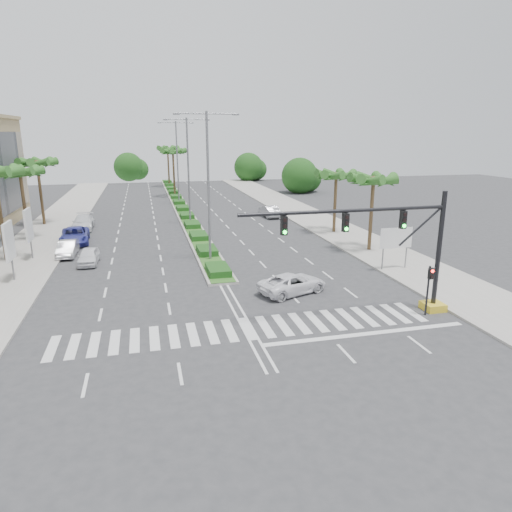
{
  "coord_description": "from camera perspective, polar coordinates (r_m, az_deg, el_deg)",
  "views": [
    {
      "loc": [
        -5.08,
        -22.5,
        10.36
      ],
      "look_at": [
        1.44,
        3.94,
        3.0
      ],
      "focal_mm": 32.0,
      "sensor_mm": 36.0,
      "label": 1
    }
  ],
  "objects": [
    {
      "name": "billboard_far",
      "position": [
        42.24,
        -26.55,
        3.43
      ],
      "size": [
        0.18,
        2.1,
        4.35
      ],
      "color": "slate",
      "rests_on": "ground"
    },
    {
      "name": "car_parked_b",
      "position": [
        42.79,
        -22.51,
        0.87
      ],
      "size": [
        1.5,
        4.1,
        1.34
      ],
      "primitive_type": "imported",
      "rotation": [
        0.0,
        0.0,
        -0.02
      ],
      "color": "silver",
      "rests_on": "ground"
    },
    {
      "name": "palm_left_far",
      "position": [
        49.98,
        -27.39,
        9.03
      ],
      "size": [
        4.57,
        4.68,
        7.35
      ],
      "color": "brown",
      "rests_on": "ground"
    },
    {
      "name": "footpath_right",
      "position": [
        48.2,
        11.39,
        2.5
      ],
      "size": [
        6.0,
        120.0,
        0.15
      ],
      "primitive_type": "cube",
      "color": "gray",
      "rests_on": "ground"
    },
    {
      "name": "streetlight_mid",
      "position": [
        52.87,
        -8.47,
        11.11
      ],
      "size": [
        5.1,
        0.25,
        12.0
      ],
      "color": "slate",
      "rests_on": "ground"
    },
    {
      "name": "palm_right_near",
      "position": [
        41.63,
        14.46,
        8.93
      ],
      "size": [
        4.57,
        4.68,
        7.05
      ],
      "color": "brown",
      "rests_on": "ground"
    },
    {
      "name": "car_parked_d",
      "position": [
        54.2,
        -20.8,
        3.95
      ],
      "size": [
        2.19,
        5.33,
        1.54
      ],
      "primitive_type": "imported",
      "rotation": [
        0.0,
        0.0,
        0.01
      ],
      "color": "silver",
      "rests_on": "ground"
    },
    {
      "name": "car_right",
      "position": [
        58.25,
        1.67,
        5.62
      ],
      "size": [
        1.94,
        4.66,
        1.5
      ],
      "primitive_type": "imported",
      "rotation": [
        0.0,
        0.0,
        3.22
      ],
      "color": "#A7A7AC",
      "rests_on": "ground"
    },
    {
      "name": "signal_gantry",
      "position": [
        27.56,
        18.05,
        -0.14
      ],
      "size": [
        12.6,
        1.2,
        7.2
      ],
      "color": "gold",
      "rests_on": "ground"
    },
    {
      "name": "car_parked_a",
      "position": [
        39.58,
        -20.19,
        -0.03
      ],
      "size": [
        1.66,
        3.85,
        1.29
      ],
      "primitive_type": "imported",
      "rotation": [
        0.0,
        0.0,
        -0.03
      ],
      "color": "white",
      "rests_on": "ground"
    },
    {
      "name": "billboard_near",
      "position": [
        36.52,
        -28.48,
        1.58
      ],
      "size": [
        0.18,
        2.1,
        4.35
      ],
      "color": "slate",
      "rests_on": "ground"
    },
    {
      "name": "palm_left_end",
      "position": [
        57.75,
        -25.67,
        10.22
      ],
      "size": [
        4.57,
        4.68,
        7.75
      ],
      "color": "brown",
      "rests_on": "ground"
    },
    {
      "name": "palm_median_a",
      "position": [
        77.73,
        -10.35,
        12.54
      ],
      "size": [
        4.57,
        4.68,
        8.05
      ],
      "color": "brown",
      "rests_on": "ground"
    },
    {
      "name": "palm_median_b",
      "position": [
        92.7,
        -10.99,
        12.89
      ],
      "size": [
        4.57,
        4.68,
        8.05
      ],
      "color": "brown",
      "rests_on": "ground"
    },
    {
      "name": "median_grass",
      "position": [
        68.45,
        -9.51,
        6.4
      ],
      "size": [
        1.8,
        75.0,
        0.04
      ],
      "primitive_type": "cube",
      "color": "#2F6221",
      "rests_on": "median"
    },
    {
      "name": "car_crossing",
      "position": [
        30.55,
        4.59,
        -3.43
      ],
      "size": [
        5.26,
        3.72,
        1.33
      ],
      "primitive_type": "imported",
      "rotation": [
        0.0,
        0.0,
        1.92
      ],
      "color": "white",
      "rests_on": "ground"
    },
    {
      "name": "streetlight_far",
      "position": [
        68.78,
        -9.82,
        11.95
      ],
      "size": [
        5.1,
        0.25,
        12.0
      ],
      "color": "slate",
      "rests_on": "ground"
    },
    {
      "name": "median",
      "position": [
        68.47,
        -9.5,
        6.3
      ],
      "size": [
        2.2,
        75.0,
        0.2
      ],
      "primitive_type": "cube",
      "color": "gray",
      "rests_on": "ground"
    },
    {
      "name": "ground",
      "position": [
        25.29,
        -1.05,
        -9.06
      ],
      "size": [
        160.0,
        160.0,
        0.0
      ],
      "primitive_type": "plane",
      "color": "#333335",
      "rests_on": "ground"
    },
    {
      "name": "footpath_left",
      "position": [
        44.88,
        -26.47,
        0.26
      ],
      "size": [
        6.0,
        120.0,
        0.15
      ],
      "primitive_type": "cube",
      "color": "gray",
      "rests_on": "ground"
    },
    {
      "name": "car_parked_c",
      "position": [
        47.43,
        -21.72,
        2.38
      ],
      "size": [
        2.96,
        5.74,
        1.55
      ],
      "primitive_type": "imported",
      "rotation": [
        0.0,
        0.0,
        0.07
      ],
      "color": "#32379B",
      "rests_on": "ground"
    },
    {
      "name": "streetlight_near",
      "position": [
        37.02,
        -5.99,
        9.54
      ],
      "size": [
        5.1,
        0.25,
        12.0
      ],
      "color": "slate",
      "rests_on": "ground"
    },
    {
      "name": "palm_right_far",
      "position": [
        48.82,
        9.99,
        9.67
      ],
      "size": [
        4.57,
        4.68,
        6.75
      ],
      "color": "brown",
      "rests_on": "ground"
    },
    {
      "name": "direction_sign",
      "position": [
        36.57,
        17.08,
        1.96
      ],
      "size": [
        2.7,
        0.11,
        3.4
      ],
      "color": "slate",
      "rests_on": "ground"
    },
    {
      "name": "pedestrian_signal",
      "position": [
        28.13,
        20.84,
        -3.1
      ],
      "size": [
        0.28,
        0.36,
        3.0
      ],
      "color": "black",
      "rests_on": "ground"
    }
  ]
}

